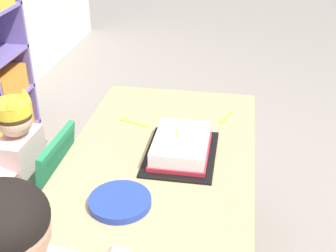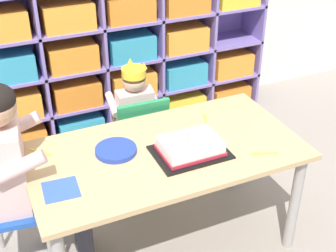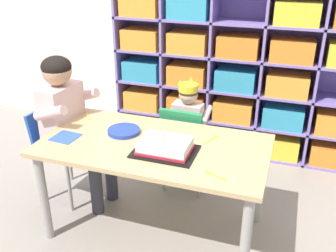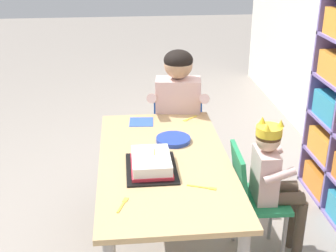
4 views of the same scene
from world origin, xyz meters
name	(u,v)px [view 3 (image 3 of 4)]	position (x,y,z in m)	size (l,w,h in m)	color
ground	(155,228)	(0.00, 0.00, 0.00)	(16.00, 16.00, 0.00)	gray
storage_cubby_shelf	(234,78)	(0.25, 1.26, 0.66)	(2.10, 0.32, 1.42)	#7F6BB2
activity_table	(154,156)	(0.00, 0.00, 0.54)	(1.33, 0.70, 0.62)	tan
classroom_chair_blue	(184,141)	(0.05, 0.49, 0.41)	(0.34, 0.32, 0.68)	#238451
child_with_crown	(190,119)	(0.05, 0.59, 0.54)	(0.30, 0.31, 0.85)	beige
classroom_chair_adult_side	(60,141)	(-0.77, 0.17, 0.43)	(0.37, 0.41, 0.67)	#1E4CA8
adult_helper_seated	(69,116)	(-0.66, 0.15, 0.65)	(0.45, 0.43, 1.04)	beige
birthday_cake_on_tray	(165,147)	(0.10, -0.08, 0.66)	(0.35, 0.26, 0.11)	black
paper_plate_stack	(124,131)	(-0.23, 0.07, 0.64)	(0.20, 0.20, 0.02)	#233DA3
paper_napkin_square	(66,137)	(-0.53, -0.10, 0.63)	(0.15, 0.15, 0.00)	#3356B7
fork_at_table_front_edge	(88,117)	(-0.55, 0.22, 0.63)	(0.09, 0.10, 0.00)	yellow
fork_scattered_mid_table	(211,139)	(0.31, 0.16, 0.63)	(0.07, 0.14, 0.00)	yellow
fork_beside_plate_stack	(214,175)	(0.41, -0.23, 0.63)	(0.12, 0.06, 0.00)	yellow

